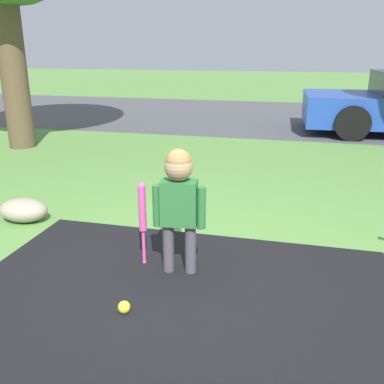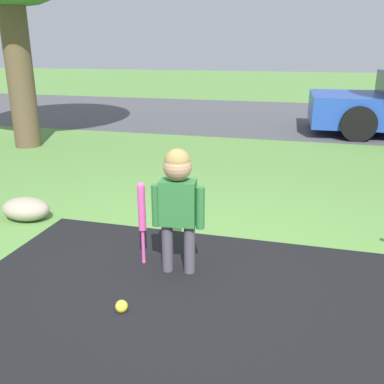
{
  "view_description": "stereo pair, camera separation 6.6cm",
  "coord_description": "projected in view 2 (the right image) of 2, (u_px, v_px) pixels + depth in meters",
  "views": [
    {
      "loc": [
        0.7,
        -2.57,
        1.66
      ],
      "look_at": [
        -0.11,
        0.68,
        0.52
      ],
      "focal_mm": 40.0,
      "sensor_mm": 36.0,
      "label": 1
    },
    {
      "loc": [
        0.76,
        -2.55,
        1.66
      ],
      "look_at": [
        -0.11,
        0.68,
        0.52
      ],
      "focal_mm": 40.0,
      "sensor_mm": 36.0,
      "label": 2
    }
  ],
  "objects": [
    {
      "name": "edging_rock",
      "position": [
        26.0,
        209.0,
        4.3
      ],
      "size": [
        0.5,
        0.35,
        0.23
      ],
      "color": "#9E937F",
      "rests_on": "ground"
    },
    {
      "name": "sports_ball",
      "position": [
        122.0,
        306.0,
        2.81
      ],
      "size": [
        0.08,
        0.08,
        0.08
      ],
      "color": "yellow",
      "rests_on": "ground"
    },
    {
      "name": "street_strip",
      "position": [
        276.0,
        116.0,
        10.83
      ],
      "size": [
        40.0,
        6.0,
        0.01
      ],
      "color": "#4C4C51",
      "rests_on": "ground"
    },
    {
      "name": "baseball_bat",
      "position": [
        142.0,
        212.0,
        3.32
      ],
      "size": [
        0.06,
        0.06,
        0.68
      ],
      "color": "#E54CA5",
      "rests_on": "ground"
    },
    {
      "name": "child",
      "position": [
        178.0,
        194.0,
        3.13
      ],
      "size": [
        0.4,
        0.21,
        0.98
      ],
      "rotation": [
        0.0,
        0.0,
        0.11
      ],
      "color": "#4C4751",
      "rests_on": "ground"
    },
    {
      "name": "ground_plane",
      "position": [
        182.0,
        292.0,
        3.06
      ],
      "size": [
        60.0,
        60.0,
        0.0
      ],
      "primitive_type": "plane",
      "color": "#5B8C42"
    }
  ]
}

